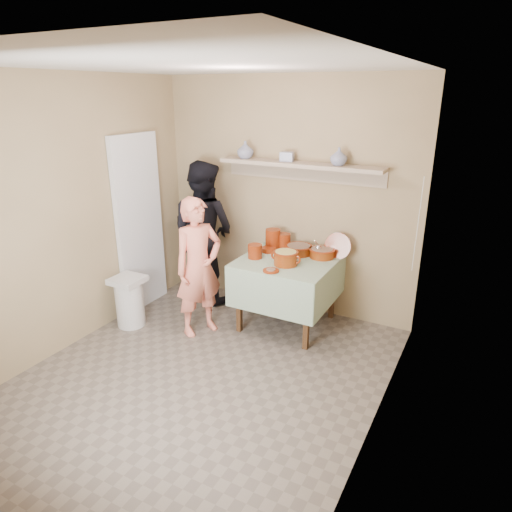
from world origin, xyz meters
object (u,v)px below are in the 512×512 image
Objects in this scene: cazuela_rice at (286,257)px; person_cook at (199,267)px; serving_table at (288,270)px; trash_bin at (130,301)px; person_helper at (203,231)px.

person_cook is at bearing -152.77° from cazuela_rice.
serving_table reaches higher than trash_bin.
person_cook is 0.86× the size of person_helper.
cazuela_rice is at bearing 168.71° from person_helper.
person_cook reaches higher than serving_table.
person_helper is at bearing 56.08° from person_cook.
person_helper is (-0.45, 0.76, 0.11)m from person_cook.
trash_bin is at bearing 133.83° from person_cook.
person_cook is 0.89m from cazuela_rice.
serving_table is (0.75, 0.56, -0.09)m from person_cook.
person_cook is 4.41× the size of cazuela_rice.
trash_bin is (-1.50, -0.82, -0.36)m from serving_table.
person_cook is at bearing 125.53° from person_helper.
cazuela_rice is 0.59× the size of trash_bin.
serving_table is 1.74m from trash_bin.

